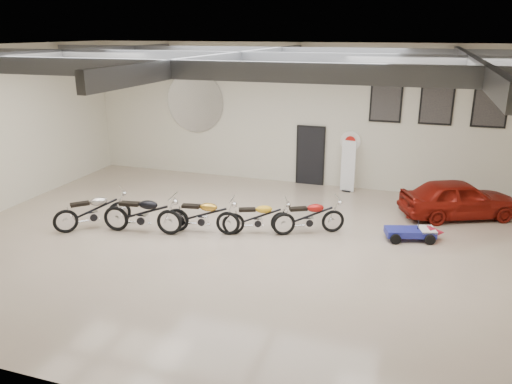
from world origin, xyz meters
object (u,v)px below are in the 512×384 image
(motorcycle_black, at_px, (142,213))
(go_kart, at_px, (415,230))
(banner_stand, at_px, (348,166))
(motorcycle_red, at_px, (309,216))
(vintage_car, at_px, (459,199))
(motorcycle_gold, at_px, (202,215))
(motorcycle_silver, at_px, (92,210))
(motorcycle_yellow, at_px, (258,217))

(motorcycle_black, distance_m, go_kart, 7.45)
(banner_stand, bearing_deg, motorcycle_black, -120.11)
(motorcycle_black, relative_size, motorcycle_red, 1.12)
(motorcycle_black, relative_size, vintage_car, 0.65)
(motorcycle_black, height_order, motorcycle_gold, motorcycle_black)
(motorcycle_red, bearing_deg, motorcycle_silver, 167.30)
(motorcycle_silver, distance_m, go_kart, 8.94)
(motorcycle_black, distance_m, motorcycle_red, 4.60)
(motorcycle_red, height_order, vintage_car, vintage_car)
(banner_stand, distance_m, motorcycle_gold, 6.02)
(motorcycle_silver, distance_m, motorcycle_gold, 3.16)
(motorcycle_yellow, relative_size, vintage_car, 0.56)
(motorcycle_yellow, bearing_deg, banner_stand, 46.88)
(go_kart, bearing_deg, vintage_car, 45.48)
(motorcycle_black, relative_size, motorcycle_gold, 1.08)
(banner_stand, bearing_deg, motorcycle_red, -85.18)
(motorcycle_silver, xyz_separation_m, motorcycle_yellow, (4.55, 1.10, -0.05))
(banner_stand, height_order, motorcycle_red, banner_stand)
(motorcycle_gold, height_order, go_kart, motorcycle_gold)
(motorcycle_gold, relative_size, motorcycle_yellow, 1.08)
(motorcycle_silver, bearing_deg, go_kart, -32.19)
(banner_stand, height_order, motorcycle_black, banner_stand)
(motorcycle_gold, xyz_separation_m, go_kart, (5.62, 1.36, -0.25))
(vintage_car, bearing_deg, banner_stand, 42.71)
(motorcycle_black, xyz_separation_m, go_kart, (7.21, 1.86, -0.29))
(motorcycle_red, distance_m, vintage_car, 4.80)
(banner_stand, bearing_deg, motorcycle_yellow, -100.12)
(motorcycle_black, height_order, go_kart, motorcycle_black)
(motorcycle_gold, height_order, motorcycle_yellow, motorcycle_gold)
(motorcycle_silver, bearing_deg, motorcycle_black, -39.00)
(motorcycle_gold, relative_size, go_kart, 1.30)
(motorcycle_black, height_order, vintage_car, vintage_car)
(motorcycle_gold, distance_m, vintage_car, 7.66)
(motorcycle_silver, height_order, go_kart, motorcycle_silver)
(motorcycle_red, bearing_deg, motorcycle_gold, 170.05)
(motorcycle_yellow, bearing_deg, motorcycle_silver, 171.45)
(banner_stand, relative_size, motorcycle_black, 0.82)
(go_kart, xyz_separation_m, vintage_car, (1.17, 2.20, 0.30))
(motorcycle_black, xyz_separation_m, vintage_car, (8.38, 4.06, 0.01))
(motorcycle_black, height_order, motorcycle_yellow, motorcycle_black)
(vintage_car, bearing_deg, motorcycle_yellow, 96.11)
(vintage_car, bearing_deg, motorcycle_silver, 88.83)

